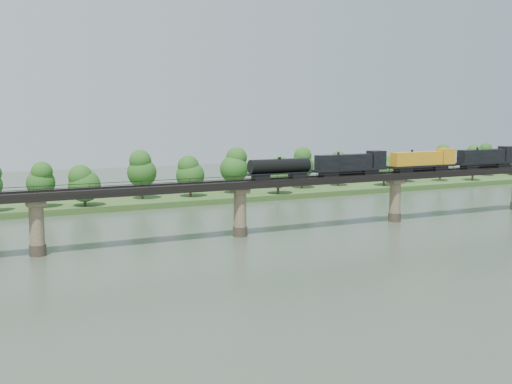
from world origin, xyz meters
name	(u,v)px	position (x,y,z in m)	size (l,w,h in m)	color
ground	(317,268)	(0.00, 0.00, 0.00)	(400.00, 400.00, 0.00)	#354335
far_bank	(157,200)	(0.00, 85.00, 0.80)	(300.00, 24.00, 1.60)	#305120
bridge	(240,210)	(0.00, 30.00, 5.46)	(236.00, 30.00, 11.50)	#473A2D
bridge_superstructure	(240,179)	(0.00, 30.00, 11.79)	(220.00, 4.90, 0.75)	black
far_treeline	(133,174)	(-8.21, 80.52, 8.83)	(289.06, 17.54, 13.60)	#382619
freight_train	(399,162)	(40.89, 30.00, 13.99)	(75.80, 2.95, 5.22)	black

